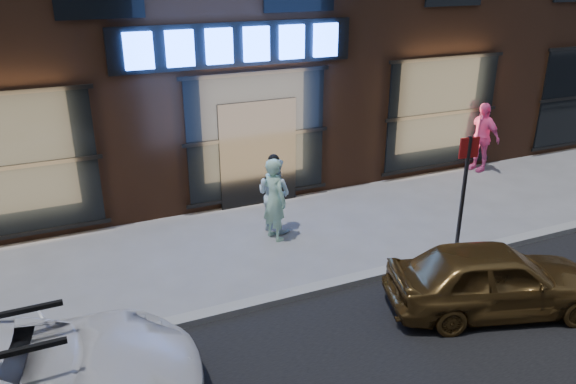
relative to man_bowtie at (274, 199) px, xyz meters
name	(u,v)px	position (x,y,z in m)	size (l,w,h in m)	color
ground	(340,286)	(0.34, -2.15, -0.85)	(90.00, 90.00, 0.00)	slate
curb	(340,283)	(0.34, -2.15, -0.79)	(60.00, 0.25, 0.12)	gray
man_bowtie	(274,199)	(0.00, 0.00, 0.00)	(0.62, 0.41, 1.69)	#C2FFE1
man_cap	(274,194)	(0.15, 0.39, -0.06)	(0.76, 0.60, 1.57)	white
passerby	(481,137)	(6.52, 1.55, 0.06)	(1.07, 0.44, 1.82)	pink
gold_sedan	(495,278)	(2.21, -3.72, -0.28)	(1.35, 3.36, 1.14)	brown
sign_post	(464,186)	(2.88, -2.05, 0.57)	(0.37, 0.08, 2.35)	#262628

